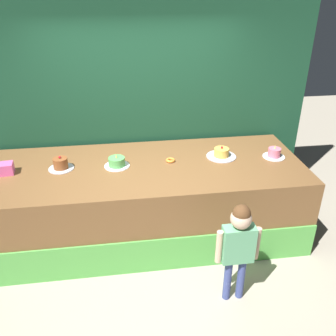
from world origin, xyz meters
TOP-DOWN VIEW (x-y plane):
  - ground_plane at (0.00, 0.00)m, footprint 12.00×12.00m
  - stage_platform at (0.00, 0.69)m, footprint 3.69×1.41m
  - curtain_backdrop at (0.00, 1.49)m, footprint 4.46×0.08m
  - child_figure at (0.76, -0.49)m, footprint 0.42×0.19m
  - pink_box at (-1.57, 0.72)m, footprint 0.26×0.17m
  - donut at (0.31, 0.77)m, footprint 0.11×0.11m
  - cake_far_left at (-0.94, 0.76)m, footprint 0.28×0.28m
  - cake_center_left at (-0.31, 0.73)m, footprint 0.29×0.29m
  - cake_center_right at (0.94, 0.81)m, footprint 0.36×0.36m
  - cake_far_right at (1.57, 0.71)m, footprint 0.27×0.27m

SIDE VIEW (x-z plane):
  - ground_plane at x=0.00m, z-range 0.00..0.00m
  - stage_platform at x=0.00m, z-range 0.00..0.94m
  - child_figure at x=0.76m, z-range 0.16..1.26m
  - donut at x=0.31m, z-range 0.94..0.97m
  - cake_center_right at x=0.94m, z-range 0.91..1.05m
  - cake_center_left at x=-0.31m, z-range 0.91..1.07m
  - cake_far_right at x=1.57m, z-range 0.91..1.07m
  - cake_far_left at x=-0.94m, z-range 0.92..1.08m
  - pink_box at x=-1.57m, z-range 0.94..1.06m
  - curtain_backdrop at x=0.00m, z-range 0.00..3.18m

